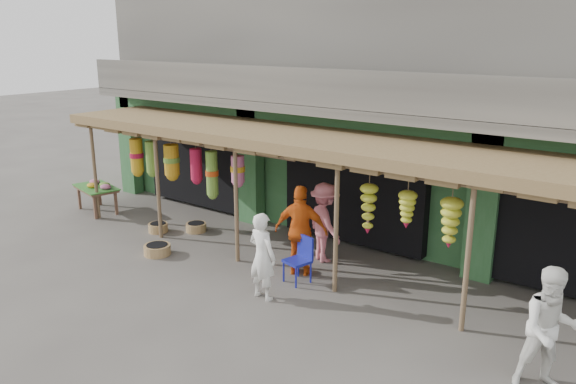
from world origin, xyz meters
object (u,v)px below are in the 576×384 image
Objects in this scene: person_right at (551,330)px; person_shopper at (325,222)px; person_front at (262,256)px; blue_chair at (301,257)px; person_vendor at (301,231)px; flower_table at (97,188)px.

person_right is 5.40m from person_shopper.
person_right is (4.92, 0.19, 0.06)m from person_front.
person_vendor is (-0.20, 0.29, 0.42)m from blue_chair.
person_vendor is (-0.06, 1.32, 0.11)m from person_front.
person_right is (11.97, -1.20, 0.21)m from flower_table.
person_right is (4.79, -0.83, 0.38)m from blue_chair.
person_front is 2.22m from person_shopper.
person_front is at bearing 149.57° from person_right.
person_vendor reaches higher than blue_chair.
person_right reaches higher than person_shopper.
person_shopper is (-0.22, 1.20, 0.35)m from blue_chair.
flower_table is at bearing 141.60° from person_right.
flower_table is 0.83× the size of person_vendor.
blue_chair reaches higher than flower_table.
person_right is at bearing -171.89° from person_front.
person_right is at bearing 147.80° from person_vendor.
person_shopper is (-0.08, 2.22, 0.04)m from person_front.
flower_table is at bearing 35.56° from person_shopper.
person_right is at bearing 4.26° from blue_chair.
flower_table is 1.67× the size of blue_chair.
blue_chair is 0.56× the size of person_front.
person_front is at bearing 120.82° from person_shopper.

